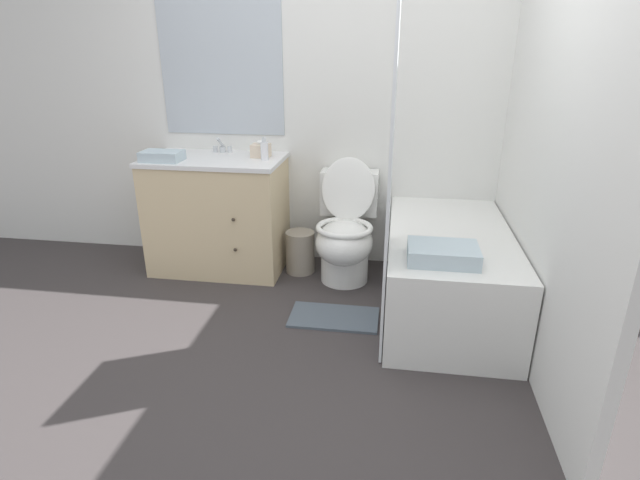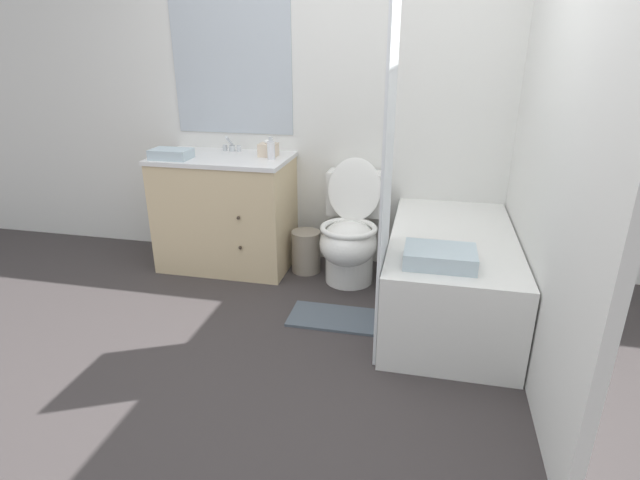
% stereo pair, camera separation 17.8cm
% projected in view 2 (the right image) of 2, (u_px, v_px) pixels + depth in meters
% --- Properties ---
extents(ground_plane, '(14.00, 14.00, 0.00)m').
position_uv_depth(ground_plane, '(269.00, 385.00, 2.46)').
color(ground_plane, '#383333').
extents(wall_back, '(8.00, 0.06, 2.50)m').
position_uv_depth(wall_back, '(334.00, 93.00, 3.50)').
color(wall_back, silver).
rests_on(wall_back, ground_plane).
extents(wall_right, '(0.05, 2.62, 2.50)m').
position_uv_depth(wall_right, '(550.00, 113.00, 2.49)').
color(wall_right, silver).
rests_on(wall_right, ground_plane).
extents(vanity_cabinet, '(0.96, 0.60, 0.83)m').
position_uv_depth(vanity_cabinet, '(226.00, 211.00, 3.68)').
color(vanity_cabinet, beige).
rests_on(vanity_cabinet, ground_plane).
extents(sink_faucet, '(0.14, 0.12, 0.12)m').
position_uv_depth(sink_faucet, '(231.00, 147.00, 3.68)').
color(sink_faucet, silver).
rests_on(sink_faucet, vanity_cabinet).
extents(toilet, '(0.41, 0.64, 0.85)m').
position_uv_depth(toilet, '(351.00, 235.00, 3.46)').
color(toilet, white).
rests_on(toilet, ground_plane).
extents(bathtub, '(0.72, 1.39, 0.52)m').
position_uv_depth(bathtub, '(449.00, 274.00, 3.04)').
color(bathtub, white).
rests_on(bathtub, ground_plane).
extents(shower_curtain, '(0.02, 0.49, 2.00)m').
position_uv_depth(shower_curtain, '(388.00, 166.00, 2.47)').
color(shower_curtain, white).
rests_on(shower_curtain, ground_plane).
extents(wastebasket, '(0.21, 0.21, 0.31)m').
position_uv_depth(wastebasket, '(306.00, 251.00, 3.66)').
color(wastebasket, gray).
rests_on(wastebasket, ground_plane).
extents(tissue_box, '(0.13, 0.11, 0.12)m').
position_uv_depth(tissue_box, '(268.00, 149.00, 3.51)').
color(tissue_box, beige).
rests_on(tissue_box, vanity_cabinet).
extents(soap_dispenser, '(0.05, 0.05, 0.15)m').
position_uv_depth(soap_dispenser, '(271.00, 150.00, 3.41)').
color(soap_dispenser, silver).
rests_on(soap_dispenser, vanity_cabinet).
extents(hand_towel_folded, '(0.27, 0.18, 0.07)m').
position_uv_depth(hand_towel_folded, '(171.00, 154.00, 3.43)').
color(hand_towel_folded, silver).
rests_on(hand_towel_folded, vanity_cabinet).
extents(bath_towel_folded, '(0.36, 0.26, 0.08)m').
position_uv_depth(bath_towel_folded, '(440.00, 257.00, 2.53)').
color(bath_towel_folded, silver).
rests_on(bath_towel_folded, bathtub).
extents(bath_mat, '(0.54, 0.30, 0.02)m').
position_uv_depth(bath_mat, '(334.00, 318.00, 3.06)').
color(bath_mat, '#4C5660').
rests_on(bath_mat, ground_plane).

